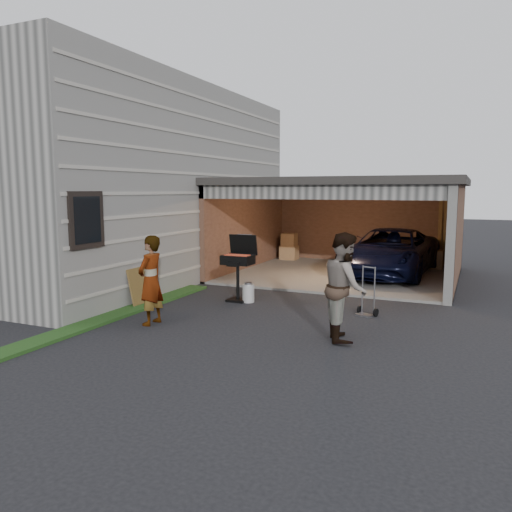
# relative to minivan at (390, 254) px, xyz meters

# --- Properties ---
(ground) EXTENTS (80.00, 80.00, 0.00)m
(ground) POSITION_rel_minivan_xyz_m (-2.08, -6.90, -0.68)
(ground) COLOR black
(ground) RESTS_ON ground
(house) EXTENTS (7.00, 11.00, 5.50)m
(house) POSITION_rel_minivan_xyz_m (-8.08, -2.90, 2.07)
(house) COLOR #474744
(house) RESTS_ON ground
(groundcover_strip) EXTENTS (0.50, 8.00, 0.06)m
(groundcover_strip) POSITION_rel_minivan_xyz_m (-4.33, -7.90, -0.65)
(groundcover_strip) COLOR #193814
(groundcover_strip) RESTS_ON ground
(garage) EXTENTS (6.80, 6.30, 2.90)m
(garage) POSITION_rel_minivan_xyz_m (-1.32, -0.11, 1.19)
(garage) COLOR #605E59
(garage) RESTS_ON ground
(minivan) EXTENTS (2.58, 5.03, 1.36)m
(minivan) POSITION_rel_minivan_xyz_m (0.00, 0.00, 0.00)
(minivan) COLOR black
(minivan) RESTS_ON ground
(woman) EXTENTS (0.42, 0.63, 1.72)m
(woman) POSITION_rel_minivan_xyz_m (-3.30, -7.40, 0.18)
(woman) COLOR silver
(woman) RESTS_ON ground
(man) EXTENTS (0.99, 1.10, 1.86)m
(man) POSITION_rel_minivan_xyz_m (0.32, -6.86, 0.25)
(man) COLOR #3E2718
(man) RESTS_ON ground
(bbq_grill) EXTENTS (0.69, 0.60, 1.53)m
(bbq_grill) POSITION_rel_minivan_xyz_m (-2.68, -4.86, 0.23)
(bbq_grill) COLOR black
(bbq_grill) RESTS_ON ground
(propane_tank) EXTENTS (0.31, 0.31, 0.42)m
(propane_tank) POSITION_rel_minivan_xyz_m (-2.41, -4.91, -0.47)
(propane_tank) COLOR silver
(propane_tank) RESTS_ON ground
(plywood_panel) EXTENTS (0.22, 0.77, 0.85)m
(plywood_panel) POSITION_rel_minivan_xyz_m (-4.48, -6.15, -0.25)
(plywood_panel) COLOR #52401C
(plywood_panel) RESTS_ON ground
(hand_truck) EXTENTS (0.46, 0.42, 1.02)m
(hand_truck) POSITION_rel_minivan_xyz_m (0.35, -5.04, -0.48)
(hand_truck) COLOR slate
(hand_truck) RESTS_ON ground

